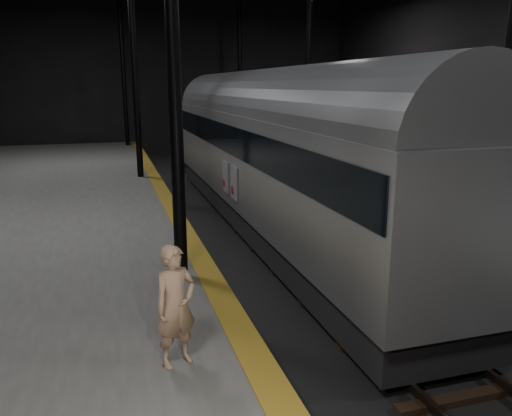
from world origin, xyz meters
name	(u,v)px	position (x,y,z in m)	size (l,w,h in m)	color
ground	(288,247)	(0.00, 0.00, 0.00)	(44.00, 44.00, 0.00)	black
platform_left	(19,255)	(-7.50, 0.00, 0.50)	(9.00, 43.80, 1.00)	#4A4A48
platform_right	(492,214)	(7.50, 0.00, 0.50)	(9.00, 43.80, 1.00)	#4A4A48
tactile_strip	(180,223)	(-3.25, 0.00, 1.00)	(0.50, 43.80, 0.01)	olive
track	(288,245)	(0.00, 0.00, 0.07)	(2.40, 43.00, 0.24)	#3F3328
train	(270,145)	(0.00, 1.86, 2.90)	(2.92, 19.48, 5.21)	#979A9E
woman	(176,306)	(-4.33, -7.27, 1.87)	(0.63, 0.42, 1.73)	tan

